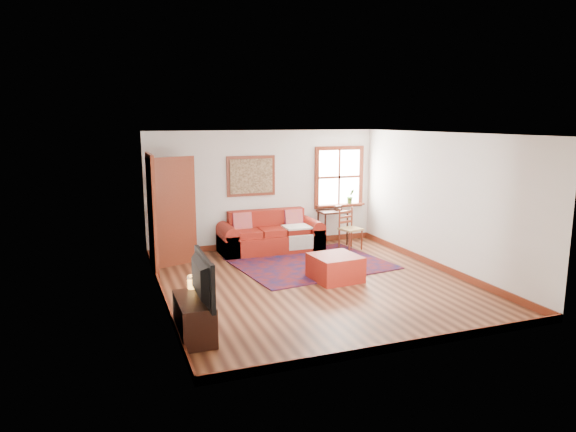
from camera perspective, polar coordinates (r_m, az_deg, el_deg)
name	(u,v)px	position (r m, az deg, el deg)	size (l,w,h in m)	color
ground	(314,283)	(8.75, 2.91, -7.44)	(5.50, 5.50, 0.00)	#411D11
room_envelope	(315,186)	(8.40, 2.97, 3.36)	(5.04, 5.54, 2.52)	silver
window	(341,183)	(11.61, 5.86, 3.66)	(1.18, 0.20, 1.38)	white
doorway	(165,211)	(9.63, -13.47, 0.52)	(0.89, 1.08, 2.14)	black
framed_artwork	(251,176)	(10.84, -4.11, 4.45)	(1.05, 0.07, 0.85)	maroon
persian_rug	(311,263)	(9.86, 2.54, -5.28)	(2.74, 2.19, 0.02)	#62100E
red_leather_sofa	(270,238)	(10.78, -1.98, -2.42)	(2.14, 0.88, 0.84)	maroon
red_ottoman	(335,268)	(8.88, 5.27, -5.74)	(0.76, 0.76, 0.44)	maroon
side_table	(333,216)	(11.33, 5.00, -0.01)	(0.63, 0.47, 0.75)	black
ladder_back_chair	(349,227)	(10.97, 6.80, -1.24)	(0.49, 0.48, 0.87)	tan
media_cabinet	(194,318)	(6.70, -10.38, -11.10)	(0.41, 0.92, 0.50)	black
television	(196,279)	(6.41, -10.19, -6.88)	(1.03, 0.14, 0.60)	black
candle_hurricane	(192,283)	(6.98, -10.65, -7.28)	(0.12, 0.12, 0.18)	silver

